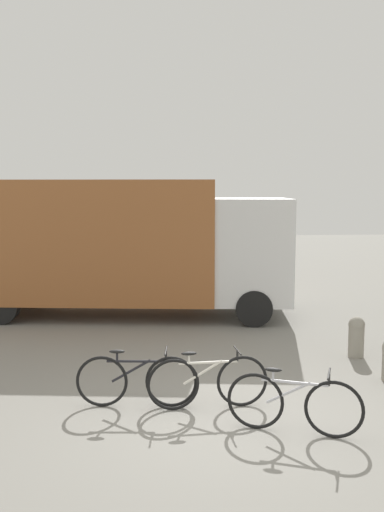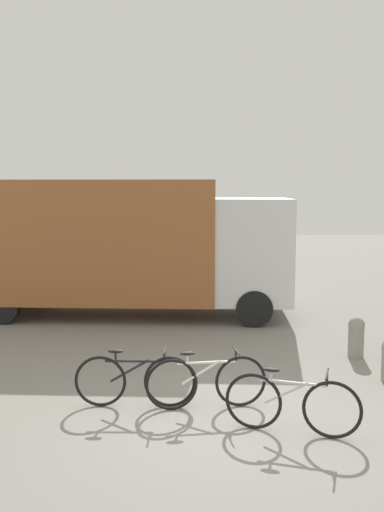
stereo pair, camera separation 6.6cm
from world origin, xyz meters
The scene contains 6 objects.
ground_plane centered at (0.00, 0.00, 0.00)m, with size 60.00×60.00×0.00m, color gray.
delivery_truck centered at (-1.86, 6.58, 1.78)m, with size 8.36×3.34×3.27m.
bicycle_near centered at (-1.21, 0.52, 0.39)m, with size 1.72×0.44×0.83m.
bicycle_middle centered at (-0.20, 0.40, 0.39)m, with size 1.72×0.44×0.83m.
bicycle_far centered at (0.80, -0.50, 0.39)m, with size 1.63×0.68×0.83m.
bollard_far_bench centered at (2.74, 2.66, 0.41)m, with size 0.30×0.30×0.75m.
Camera 1 is at (-0.93, -7.29, 3.08)m, focal length 40.00 mm.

